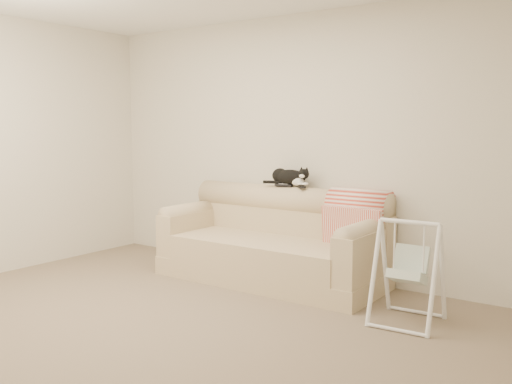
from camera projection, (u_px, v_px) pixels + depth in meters
ground_plane at (163, 328)px, 4.25m from camera, size 5.00×5.00×0.00m
room_shell at (159, 122)px, 4.07m from camera, size 5.04×4.04×2.60m
sofa at (274, 244)px, 5.56m from camera, size 2.20×0.93×0.90m
remote_a at (284, 185)px, 5.69m from camera, size 0.18×0.07×0.03m
remote_b at (301, 187)px, 5.57m from camera, size 0.16×0.15×0.02m
tuxedo_cat at (290, 177)px, 5.68m from camera, size 0.50×0.21×0.20m
throw_blanket at (359, 210)px, 5.25m from camera, size 0.57×0.38×0.58m
baby_swing at (408, 272)px, 4.32m from camera, size 0.51×0.54×0.80m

